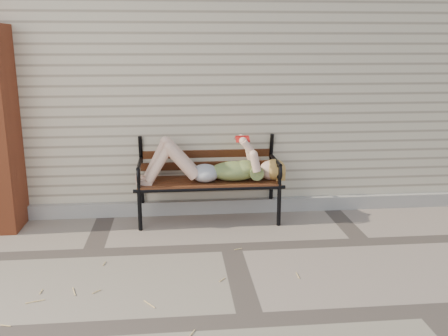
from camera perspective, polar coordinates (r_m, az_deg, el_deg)
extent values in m
plane|color=gray|center=(4.64, 0.79, -9.04)|extent=(80.00, 80.00, 0.00)
cube|color=beige|center=(7.26, -1.89, 11.56)|extent=(8.00, 4.00, 3.00)
cube|color=#9C968D|center=(5.51, -0.35, -4.37)|extent=(8.00, 0.10, 0.15)
cylinder|color=black|center=(5.03, -9.61, -4.75)|extent=(0.04, 0.04, 0.43)
cylinder|color=black|center=(5.44, -9.32, -3.30)|extent=(0.04, 0.04, 0.43)
cylinder|color=black|center=(5.12, 6.31, -4.28)|extent=(0.04, 0.04, 0.43)
cylinder|color=black|center=(5.52, 5.40, -2.90)|extent=(0.04, 0.04, 0.43)
cube|color=#593417|center=(5.17, -1.76, -1.56)|extent=(1.44, 0.46, 0.03)
cylinder|color=black|center=(4.97, -1.59, -2.43)|extent=(1.52, 0.04, 0.04)
cylinder|color=black|center=(5.38, -1.92, -1.14)|extent=(1.52, 0.04, 0.04)
torus|color=black|center=(5.37, -2.04, 4.23)|extent=(0.26, 0.03, 0.26)
ellipsoid|color=#092F44|center=(5.14, 1.21, -0.34)|extent=(0.51, 0.29, 0.20)
ellipsoid|color=#092F44|center=(5.14, 2.47, 0.05)|extent=(0.25, 0.28, 0.15)
ellipsoid|color=#B1B1B6|center=(5.11, -2.17, -0.58)|extent=(0.28, 0.32, 0.18)
sphere|color=#D8A692|center=(5.19, 5.27, -0.24)|extent=(0.21, 0.21, 0.21)
ellipsoid|color=tan|center=(5.20, 5.78, -0.18)|extent=(0.24, 0.24, 0.22)
cube|color=#AA1613|center=(5.07, 2.08, 3.63)|extent=(0.13, 0.02, 0.02)
cube|color=white|center=(5.03, 2.14, 3.26)|extent=(0.13, 0.08, 0.05)
cube|color=white|center=(5.11, 2.02, 3.43)|extent=(0.13, 0.08, 0.05)
cube|color=#AA1613|center=(5.03, 2.15, 3.30)|extent=(0.14, 0.09, 0.05)
cube|color=#AA1613|center=(5.11, 2.02, 3.47)|extent=(0.14, 0.09, 0.05)
cylinder|color=#DEB76C|center=(4.61, 1.17, -9.10)|extent=(0.02, 0.14, 0.01)
cylinder|color=#DEB76C|center=(3.70, 2.88, -15.34)|extent=(0.02, 0.12, 0.01)
cylinder|color=#DEB76C|center=(3.45, 10.08, -17.94)|extent=(0.08, 0.07, 0.01)
cylinder|color=#DEB76C|center=(4.27, -11.86, -11.39)|extent=(0.13, 0.10, 0.01)
cylinder|color=#DEB76C|center=(3.80, -17.83, -15.15)|extent=(0.12, 0.10, 0.01)
cylinder|color=#DEB76C|center=(3.48, 3.65, -17.34)|extent=(0.09, 0.03, 0.01)
cylinder|color=#DEB76C|center=(4.58, 2.80, -9.27)|extent=(0.13, 0.03, 0.01)
cylinder|color=#DEB76C|center=(4.34, -20.75, -11.59)|extent=(0.11, 0.02, 0.01)
cylinder|color=#DEB76C|center=(4.58, 4.22, -9.29)|extent=(0.10, 0.08, 0.01)
cylinder|color=#DEB76C|center=(4.29, -7.73, -11.07)|extent=(0.06, 0.05, 0.01)
cylinder|color=#DEB76C|center=(4.70, 3.35, -8.64)|extent=(0.06, 0.10, 0.01)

